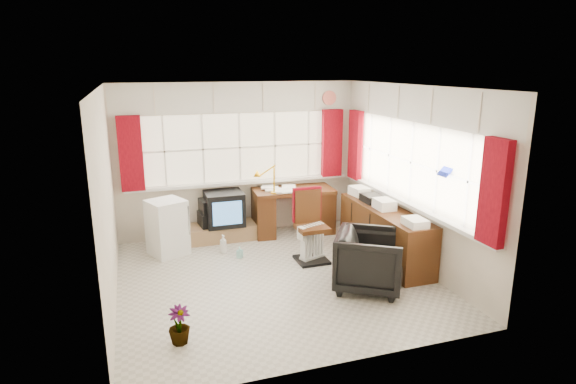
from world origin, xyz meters
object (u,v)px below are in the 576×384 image
object	(u,v)px
desk	(293,208)
credenza	(385,233)
office_chair	(370,261)
tv_bench	(212,233)
desk_lamp	(274,174)
task_chair	(309,222)
radiator	(312,246)
mini_fridge	(167,227)
crt_tv	(224,208)

from	to	relation	value
desk	credenza	xyz separation A→B (m)	(0.91, -1.46, -0.04)
office_chair	tv_bench	world-z (taller)	office_chair
desk	tv_bench	bearing A→B (deg)	177.56
desk_lamp	office_chair	size ratio (longest dim) A/B	0.56
desk	tv_bench	distance (m)	1.40
task_chair	credenza	distance (m)	1.12
credenza	tv_bench	world-z (taller)	credenza
office_chair	radiator	world-z (taller)	office_chair
desk	mini_fridge	world-z (taller)	mini_fridge
office_chair	credenza	distance (m)	1.09
crt_tv	office_chair	bearing A→B (deg)	-59.39
credenza	mini_fridge	world-z (taller)	credenza
desk_lamp	tv_bench	size ratio (longest dim) A/B	0.33
desk_lamp	tv_bench	xyz separation A→B (m)	(-0.98, 0.24, -0.96)
task_chair	crt_tv	world-z (taller)	task_chair
desk_lamp	mini_fridge	world-z (taller)	desk_lamp
desk_lamp	task_chair	size ratio (longest dim) A/B	0.44
desk	office_chair	world-z (taller)	desk
office_chair	crt_tv	size ratio (longest dim) A/B	1.38
radiator	crt_tv	distance (m)	1.66
desk	crt_tv	world-z (taller)	desk
desk_lamp	task_chair	world-z (taller)	desk_lamp
credenza	tv_bench	size ratio (longest dim) A/B	1.43
credenza	office_chair	bearing A→B (deg)	-128.81
desk	task_chair	world-z (taller)	task_chair
task_chair	radiator	xyz separation A→B (m)	(0.02, -0.08, -0.34)
task_chair	radiator	size ratio (longest dim) A/B	1.93
desk	crt_tv	size ratio (longest dim) A/B	2.28
desk	radiator	size ratio (longest dim) A/B	2.50
tv_bench	mini_fridge	size ratio (longest dim) A/B	1.68
desk_lamp	office_chair	distance (m)	2.32
desk	credenza	size ratio (longest dim) A/B	0.68
mini_fridge	desk	bearing A→B (deg)	8.59
office_chair	mini_fridge	xyz separation A→B (m)	(-2.32, 1.99, 0.04)
desk	tv_bench	size ratio (longest dim) A/B	0.98
radiator	mini_fridge	world-z (taller)	mini_fridge
radiator	office_chair	bearing A→B (deg)	-71.46
desk_lamp	mini_fridge	size ratio (longest dim) A/B	0.55
desk_lamp	task_chair	distance (m)	1.12
office_chair	mini_fridge	size ratio (longest dim) A/B	0.99
desk_lamp	radiator	bearing A→B (deg)	-76.40
task_chair	office_chair	world-z (taller)	task_chair
desk_lamp	tv_bench	bearing A→B (deg)	166.26
radiator	tv_bench	distance (m)	1.79
desk_lamp	radiator	world-z (taller)	desk_lamp
mini_fridge	office_chair	bearing A→B (deg)	-40.68
crt_tv	task_chair	bearing A→B (deg)	-49.55
task_chair	desk_lamp	bearing A→B (deg)	103.87
tv_bench	credenza	bearing A→B (deg)	-33.70
desk_lamp	task_chair	xyz separation A→B (m)	(0.24, -0.96, -0.53)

